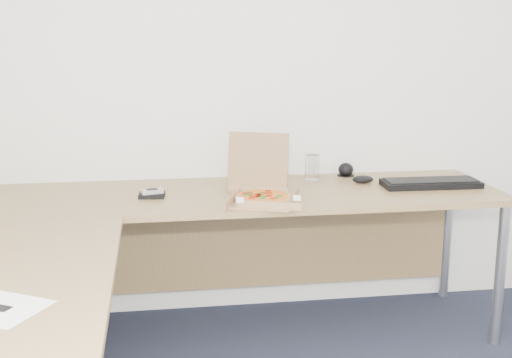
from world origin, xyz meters
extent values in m
cube|color=olive|center=(-0.50, 1.40, 0.71)|extent=(2.50, 0.70, 0.03)
cylinder|color=gray|center=(0.70, 1.70, 0.35)|extent=(0.05, 0.05, 0.70)
cube|color=#AA7E53|center=(-0.43, 1.19, 0.73)|extent=(0.29, 0.29, 0.01)
cube|color=#AA7E53|center=(-0.43, 1.35, 0.88)|extent=(0.29, 0.06, 0.28)
cylinder|color=tan|center=(-0.43, 1.19, 0.75)|extent=(0.26, 0.26, 0.02)
cylinder|color=red|center=(-0.43, 1.19, 0.76)|extent=(0.22, 0.22, 0.00)
cylinder|color=white|center=(-0.10, 1.63, 0.79)|extent=(0.07, 0.07, 0.13)
cube|color=black|center=(0.45, 1.38, 0.74)|extent=(0.49, 0.19, 0.03)
ellipsoid|color=black|center=(0.13, 1.50, 0.75)|extent=(0.12, 0.10, 0.04)
cube|color=black|center=(-0.93, 1.37, 0.74)|extent=(0.13, 0.11, 0.02)
cube|color=#B2B5BA|center=(-0.93, 1.36, 0.76)|extent=(0.11, 0.07, 0.02)
ellipsoid|color=black|center=(0.10, 1.68, 0.77)|extent=(0.09, 0.09, 0.08)
camera|label=1|loc=(-0.90, -1.70, 1.50)|focal=46.97mm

